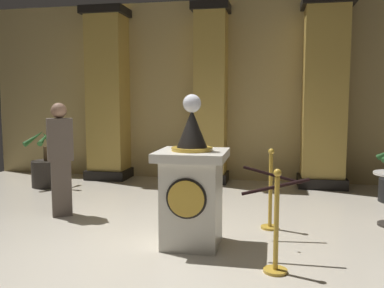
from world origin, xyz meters
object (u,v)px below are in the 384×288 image
at_px(potted_palm_left, 46,168).
at_px(pedestal_clock, 192,187).
at_px(stanchion_far, 270,201).
at_px(bystander_guest, 60,156).
at_px(stanchion_near, 276,236).

bearing_deg(potted_palm_left, pedestal_clock, -37.56).
xyz_separation_m(stanchion_far, bystander_guest, (-3.03, 0.04, 0.50)).
distance_m(stanchion_near, bystander_guest, 3.45).
bearing_deg(bystander_guest, potted_palm_left, 126.12).
xyz_separation_m(stanchion_far, potted_palm_left, (-4.35, 1.85, -0.02)).
distance_m(stanchion_near, potted_palm_left, 5.49).
xyz_separation_m(stanchion_near, potted_palm_left, (-4.41, 3.26, -0.01)).
height_order(pedestal_clock, stanchion_near, pedestal_clock).
bearing_deg(pedestal_clock, potted_palm_left, 142.44).
xyz_separation_m(potted_palm_left, bystander_guest, (1.32, -1.81, 0.52)).
height_order(stanchion_far, bystander_guest, bystander_guest).
bearing_deg(potted_palm_left, stanchion_near, -36.41).
bearing_deg(pedestal_clock, stanchion_near, -32.00).
bearing_deg(potted_palm_left, stanchion_far, -23.04).
relative_size(stanchion_near, stanchion_far, 0.97).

